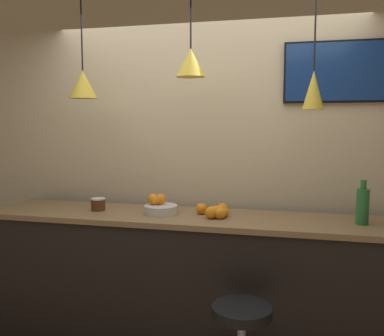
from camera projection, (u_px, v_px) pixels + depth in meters
name	position (u px, v px, depth m)	size (l,w,h in m)	color
back_wall	(204.00, 154.00, 3.51)	(8.00, 0.06, 2.90)	beige
service_counter	(192.00, 282.00, 3.20)	(3.08, 0.63, 1.03)	black
fruit_bowl	(159.00, 207.00, 3.21)	(0.25, 0.25, 0.15)	beige
orange_pile	(216.00, 211.00, 3.10)	(0.26, 0.26, 0.09)	orange
juice_bottle	(363.00, 206.00, 2.85)	(0.08, 0.08, 0.30)	#286B33
spread_jar	(98.00, 204.00, 3.32)	(0.11, 0.11, 0.10)	#562D19
pendant_lamp_left	(83.00, 84.00, 3.21)	(0.21, 0.21, 0.91)	black
pendant_lamp_middle	(191.00, 62.00, 3.00)	(0.21, 0.21, 0.78)	black
pendant_lamp_right	(313.00, 89.00, 2.82)	(0.14, 0.14, 1.01)	black
mounted_tv	(339.00, 72.00, 3.15)	(0.80, 0.04, 0.45)	black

